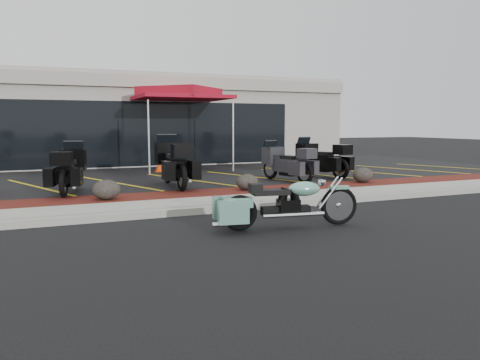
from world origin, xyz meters
name	(u,v)px	position (x,y,z in m)	size (l,w,h in m)	color
ground	(267,217)	(0.00, 0.00, 0.00)	(90.00, 90.00, 0.00)	black
curb	(250,206)	(0.00, 0.90, 0.07)	(24.00, 0.25, 0.15)	gray
sidewalk	(238,202)	(0.00, 1.60, 0.07)	(24.00, 1.20, 0.15)	gray
mulch_bed	(220,194)	(0.00, 2.80, 0.08)	(24.00, 1.20, 0.16)	#3C170D
upper_lot	(169,174)	(0.00, 8.20, 0.07)	(26.00, 9.60, 0.15)	black
dealership_building	(136,122)	(0.00, 14.47, 2.01)	(18.00, 8.16, 4.00)	#9E988F
boulder_left	(106,190)	(-2.90, 2.60, 0.39)	(0.65, 0.54, 0.46)	black
boulder_mid	(247,182)	(0.76, 2.78, 0.37)	(0.60, 0.50, 0.43)	black
boulder_right	(363,175)	(4.61, 2.93, 0.38)	(0.63, 0.53, 0.45)	black
hero_cruiser	(339,200)	(0.90, -1.22, 0.48)	(2.74, 0.69, 0.96)	#6AA694
touring_black_front	(74,165)	(-3.45, 4.91, 0.80)	(2.25, 0.86, 1.31)	black
touring_black_mid	(167,159)	(-0.84, 5.05, 0.88)	(2.51, 0.96, 1.46)	black
touring_grey	(270,160)	(2.46, 4.82, 0.77)	(2.13, 0.81, 1.24)	#2F2E34
touring_black_rear	(304,156)	(4.05, 5.43, 0.81)	(2.27, 0.87, 1.32)	black
traffic_cone	(160,165)	(-0.27, 8.50, 0.38)	(0.34, 0.34, 0.47)	red
popup_canopy	(180,95)	(0.74, 9.22, 3.00)	(3.49, 3.49, 3.14)	silver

